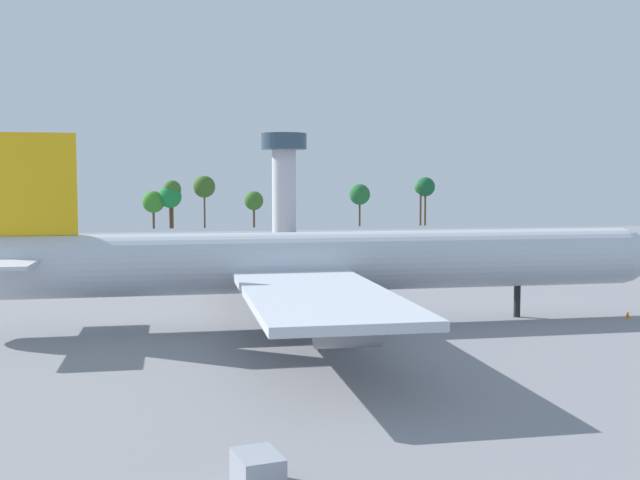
% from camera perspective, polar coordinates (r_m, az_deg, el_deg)
% --- Properties ---
extents(ground_plane, '(289.41, 289.41, 0.00)m').
position_cam_1_polar(ground_plane, '(79.01, 0.00, -6.19)').
color(ground_plane, gray).
extents(cargo_airplane, '(72.35, 62.03, 18.99)m').
position_cam_1_polar(cargo_airplane, '(78.00, -0.39, -1.68)').
color(cargo_airplane, silver).
rests_on(cargo_airplane, ground_plane).
extents(fuel_truck, '(4.66, 4.24, 2.46)m').
position_cam_1_polar(fuel_truck, '(113.32, 14.08, -2.48)').
color(fuel_truck, silver).
rests_on(fuel_truck, ground_plane).
extents(cargo_container_fore, '(2.51, 3.12, 1.63)m').
position_cam_1_polar(cargo_container_fore, '(38.47, -4.60, -16.55)').
color(cargo_container_fore, '#999EA8').
rests_on(cargo_container_fore, ground_plane).
extents(safety_cone_nose, '(0.53, 0.53, 0.76)m').
position_cam_1_polar(safety_cone_nose, '(88.30, 21.71, -5.13)').
color(safety_cone_nose, orange).
rests_on(safety_cone_nose, ground_plane).
extents(control_tower, '(11.95, 11.95, 26.72)m').
position_cam_1_polar(control_tower, '(204.39, -2.67, 5.02)').
color(control_tower, silver).
rests_on(control_tower, ground_plane).
extents(tree_line_backdrop, '(91.27, 6.86, 15.81)m').
position_cam_1_polar(tree_line_backdrop, '(237.91, -4.58, 3.37)').
color(tree_line_backdrop, '#51381E').
rests_on(tree_line_backdrop, ground_plane).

